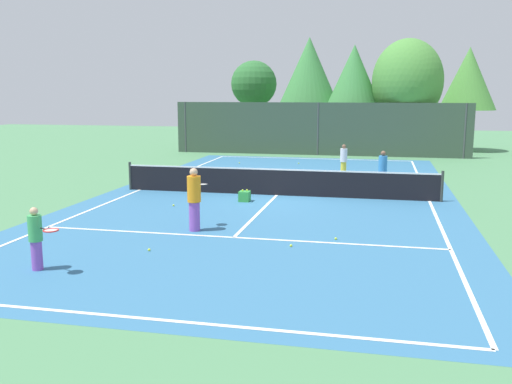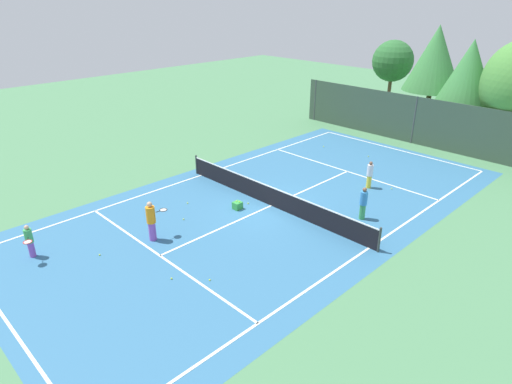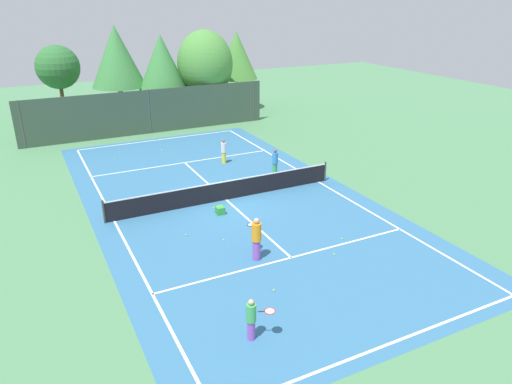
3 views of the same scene
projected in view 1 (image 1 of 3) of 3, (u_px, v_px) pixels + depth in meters
ground_plane at (277, 195)px, 21.13m from camera, size 80.00×80.00×0.00m
court_surface at (277, 195)px, 21.13m from camera, size 13.00×25.00×0.01m
tennis_net at (277, 182)px, 21.04m from camera, size 11.90×0.10×1.10m
perimeter_fence at (318, 129)px, 34.31m from camera, size 18.00×0.12×3.20m
tree_0 at (254, 84)px, 40.52m from camera, size 3.29×3.29×6.05m
tree_1 at (354, 79)px, 36.00m from camera, size 3.81×3.81×6.79m
tree_2 at (407, 82)px, 34.72m from camera, size 4.31×4.63×7.06m
tree_3 at (468, 79)px, 36.35m from camera, size 3.60×3.60×6.68m
tree_4 at (309, 72)px, 37.97m from camera, size 4.13×4.13×7.45m
player_0 at (383, 170)px, 22.07m from camera, size 0.33×0.33×1.56m
player_1 at (344, 160)px, 25.60m from camera, size 0.32×0.32×1.48m
player_2 at (194, 199)px, 15.57m from camera, size 0.43×0.95×1.77m
player_3 at (36, 238)px, 12.13m from camera, size 0.87×0.57×1.39m
ball_crate at (245, 196)px, 19.93m from camera, size 0.37×0.39×0.43m
tennis_ball_0 at (239, 163)px, 30.54m from camera, size 0.07×0.07×0.07m
tennis_ball_1 at (174, 205)px, 19.09m from camera, size 0.07×0.07×0.07m
tennis_ball_2 at (336, 239)px, 14.75m from camera, size 0.07×0.07×0.07m
tennis_ball_3 at (149, 250)px, 13.70m from camera, size 0.07×0.07×0.07m
tennis_ball_4 at (366, 175)px, 26.19m from camera, size 0.07×0.07×0.07m
tennis_ball_5 at (249, 197)px, 20.66m from camera, size 0.07×0.07×0.07m
tennis_ball_6 at (198, 214)px, 17.72m from camera, size 0.07×0.07×0.07m
tennis_ball_7 at (299, 163)px, 30.32m from camera, size 0.07×0.07×0.07m
tennis_ball_8 at (291, 246)px, 14.07m from camera, size 0.07×0.07×0.07m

